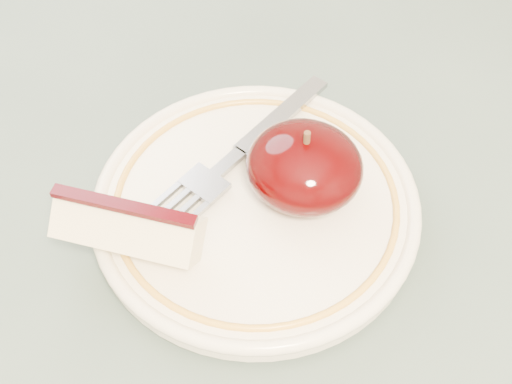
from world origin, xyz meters
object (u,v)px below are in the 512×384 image
at_px(table, 150,343).
at_px(apple_half, 305,167).
at_px(plate, 256,206).
at_px(fork, 239,153).

relative_size(table, apple_half, 12.70).
height_order(table, plate, plate).
distance_m(plate, apple_half, 0.04).
xyz_separation_m(plate, fork, (-0.02, 0.03, 0.01)).
xyz_separation_m(plate, apple_half, (0.02, 0.02, 0.03)).
bearing_deg(fork, plate, -123.24).
bearing_deg(table, plate, 55.27).
distance_m(apple_half, fork, 0.05).
height_order(plate, apple_half, apple_half).
height_order(table, fork, fork).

